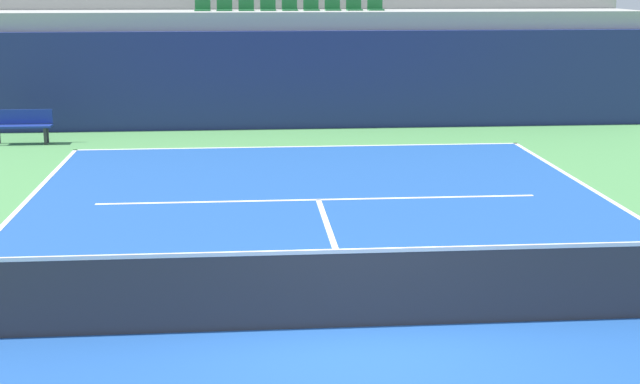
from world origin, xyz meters
name	(u,v)px	position (x,y,z in m)	size (l,w,h in m)	color
ground_plane	(363,327)	(0.00, 0.00, 0.00)	(80.00, 80.00, 0.00)	#4C8C4C
court_surface	(363,327)	(0.00, 0.00, 0.01)	(11.00, 24.00, 0.01)	#1E4C99
baseline_far	(300,147)	(0.00, 11.95, 0.01)	(11.00, 0.10, 0.00)	white
service_line_far	(318,200)	(0.00, 6.40, 0.01)	(8.26, 0.10, 0.00)	white
centre_service_line	(336,249)	(0.00, 3.20, 0.01)	(0.10, 6.40, 0.00)	white
back_wall	(293,80)	(0.00, 14.89, 1.34)	(20.17, 0.30, 2.67)	navy
stands_tier_lower	(290,66)	(0.00, 16.24, 1.58)	(20.17, 2.40, 3.16)	#9E9E99
stands_tier_upper	(286,44)	(0.00, 18.64, 2.06)	(20.17, 2.40, 4.12)	#9E9E99
seating_row_lower	(290,6)	(0.00, 16.34, 3.29)	(5.38, 0.44, 0.44)	#1E6633
tennis_net	(363,287)	(0.00, 0.00, 0.51)	(11.08, 0.08, 1.07)	black
player_bench	(22,124)	(-6.94, 13.04, 0.51)	(1.50, 0.40, 0.85)	navy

